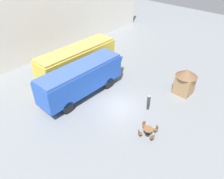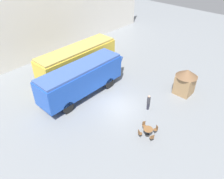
{
  "view_description": "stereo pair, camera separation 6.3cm",
  "coord_description": "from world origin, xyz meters",
  "px_view_note": "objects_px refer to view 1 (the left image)",
  "views": [
    {
      "loc": [
        -13.57,
        -11.3,
        14.51
      ],
      "look_at": [
        -0.03,
        1.0,
        1.6
      ],
      "focal_mm": 35.0,
      "sensor_mm": 36.0,
      "label": 1
    },
    {
      "loc": [
        -13.53,
        -11.35,
        14.51
      ],
      "look_at": [
        -0.03,
        1.0,
        1.6
      ],
      "focal_mm": 35.0,
      "sensor_mm": 36.0,
      "label": 2
    }
  ],
  "objects_px": {
    "passenger_coach_vintage": "(77,58)",
    "cafe_table_near": "(148,130)",
    "ticket_kiosk": "(185,80)",
    "streamlined_locomotive": "(87,75)",
    "cafe_chair_0": "(152,137)",
    "visitor_person": "(149,102)"
  },
  "relations": [
    {
      "from": "streamlined_locomotive",
      "to": "ticket_kiosk",
      "type": "height_order",
      "value": "streamlined_locomotive"
    },
    {
      "from": "passenger_coach_vintage",
      "to": "ticket_kiosk",
      "type": "bearing_deg",
      "value": -67.25
    },
    {
      "from": "visitor_person",
      "to": "streamlined_locomotive",
      "type": "bearing_deg",
      "value": 106.66
    },
    {
      "from": "passenger_coach_vintage",
      "to": "cafe_chair_0",
      "type": "relative_size",
      "value": 12.29
    },
    {
      "from": "passenger_coach_vintage",
      "to": "ticket_kiosk",
      "type": "relative_size",
      "value": 3.56
    },
    {
      "from": "streamlined_locomotive",
      "to": "cafe_table_near",
      "type": "relative_size",
      "value": 14.0
    },
    {
      "from": "passenger_coach_vintage",
      "to": "streamlined_locomotive",
      "type": "bearing_deg",
      "value": -117.0
    },
    {
      "from": "passenger_coach_vintage",
      "to": "cafe_chair_0",
      "type": "bearing_deg",
      "value": -103.91
    },
    {
      "from": "cafe_chair_0",
      "to": "ticket_kiosk",
      "type": "distance_m",
      "value": 8.57
    },
    {
      "from": "passenger_coach_vintage",
      "to": "visitor_person",
      "type": "relative_size",
      "value": 6.16
    },
    {
      "from": "cafe_chair_0",
      "to": "ticket_kiosk",
      "type": "relative_size",
      "value": 0.29
    },
    {
      "from": "passenger_coach_vintage",
      "to": "cafe_table_near",
      "type": "bearing_deg",
      "value": -102.98
    },
    {
      "from": "passenger_coach_vintage",
      "to": "visitor_person",
      "type": "bearing_deg",
      "value": -89.88
    },
    {
      "from": "streamlined_locomotive",
      "to": "cafe_chair_0",
      "type": "relative_size",
      "value": 13.61
    },
    {
      "from": "streamlined_locomotive",
      "to": "cafe_table_near",
      "type": "xyz_separation_m",
      "value": [
        -0.93,
        -8.82,
        -1.6
      ]
    },
    {
      "from": "cafe_chair_0",
      "to": "cafe_table_near",
      "type": "bearing_deg",
      "value": 0.0
    },
    {
      "from": "streamlined_locomotive",
      "to": "ticket_kiosk",
      "type": "xyz_separation_m",
      "value": [
        7.05,
        -8.08,
        -0.53
      ]
    },
    {
      "from": "passenger_coach_vintage",
      "to": "cafe_chair_0",
      "type": "distance_m",
      "value": 13.96
    },
    {
      "from": "passenger_coach_vintage",
      "to": "cafe_table_near",
      "type": "relative_size",
      "value": 12.64
    },
    {
      "from": "visitor_person",
      "to": "ticket_kiosk",
      "type": "height_order",
      "value": "ticket_kiosk"
    },
    {
      "from": "passenger_coach_vintage",
      "to": "visitor_person",
      "type": "distance_m",
      "value": 10.79
    },
    {
      "from": "passenger_coach_vintage",
      "to": "cafe_table_near",
      "type": "xyz_separation_m",
      "value": [
        -2.94,
        -12.76,
        -1.57
      ]
    }
  ]
}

